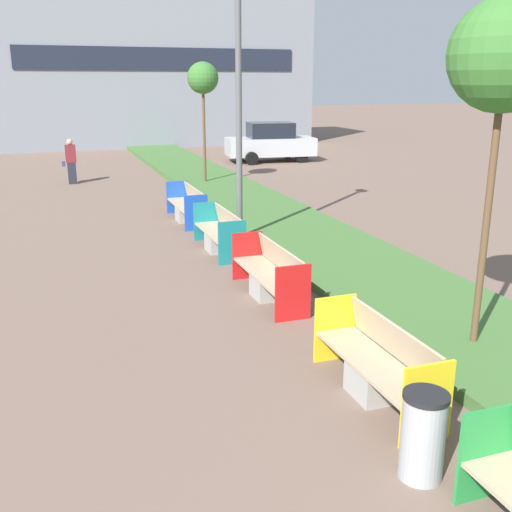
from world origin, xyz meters
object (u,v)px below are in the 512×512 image
Objects in this scene: sapling_tree_near at (505,57)px; pedestrian_walking at (71,161)px; parked_car_distant at (270,142)px; bench_teal_frame at (220,235)px; litter_bin at (423,435)px; street_lamp_post at (238,64)px; bench_blue_frame at (188,208)px; sapling_tree_far at (203,79)px; bench_yellow_frame at (377,368)px; bench_red_frame at (270,277)px.

pedestrian_walking is (-4.65, 17.24, -3.20)m from sapling_tree_near.
parked_car_distant is at bearing 77.14° from sapling_tree_near.
pedestrian_walking is (-2.70, 10.88, 0.49)m from bench_teal_frame.
litter_bin is 9.72m from street_lamp_post.
bench_blue_frame is 2.63× the size of litter_bin.
pedestrian_walking is at bearing 155.51° from sapling_tree_far.
bench_yellow_frame is 4.22m from sapling_tree_near.
bench_blue_frame is 0.32× the size of street_lamp_post.
pedestrian_walking is (-2.70, 14.13, 0.48)m from bench_red_frame.
street_lamp_post reaches higher than litter_bin.
parked_car_distant is at bearing 72.63° from bench_yellow_frame.
bench_red_frame is at bearing -99.45° from street_lamp_post.
sapling_tree_far is at bearing -122.70° from parked_car_distant.
litter_bin is 0.21× the size of parked_car_distant.
street_lamp_post reaches higher than bench_blue_frame.
street_lamp_post reaches higher than bench_red_frame.
bench_yellow_frame is 1.00× the size of bench_teal_frame.
parked_car_distant is (6.11, 14.10, -3.21)m from street_lamp_post.
bench_yellow_frame reaches higher than litter_bin.
pedestrian_walking is at bearing 96.73° from litter_bin.
sapling_tree_far is at bearing 82.23° from litter_bin.
sapling_tree_near is (1.96, -6.36, 3.68)m from bench_teal_frame.
bench_teal_frame is at bearing 90.00° from bench_yellow_frame.
bench_teal_frame is (0.00, 6.99, 0.00)m from bench_yellow_frame.
sapling_tree_far reaches higher than bench_red_frame.
bench_red_frame is at bearing -90.00° from bench_blue_frame.
bench_blue_frame is 6.78m from sapling_tree_far.
street_lamp_post is at bearing 101.22° from sapling_tree_near.
street_lamp_post is at bearing 85.28° from bench_yellow_frame.
sapling_tree_far is 5.91m from pedestrian_walking.
sapling_tree_far is at bearing 82.92° from bench_yellow_frame.
bench_yellow_frame and bench_teal_frame have the same top height.
street_lamp_post is at bearing 83.52° from litter_bin.
litter_bin is at bearing -100.22° from parked_car_distant.
sapling_tree_far is (1.96, 15.75, 3.45)m from bench_yellow_frame.
sapling_tree_near reaches higher than pedestrian_walking.
bench_blue_frame is at bearing -109.54° from sapling_tree_far.
sapling_tree_far is at bearing 77.42° from bench_teal_frame.
street_lamp_post is at bearing -77.93° from bench_blue_frame.
street_lamp_post is at bearing -99.15° from sapling_tree_far.
bench_red_frame is 6.51m from bench_blue_frame.
bench_red_frame is 5.20m from sapling_tree_near.
sapling_tree_far is (1.95, 5.50, 3.44)m from bench_blue_frame.
sapling_tree_near is at bearing -90.00° from sapling_tree_far.
sapling_tree_far is 8.01m from parked_car_distant.
bench_yellow_frame is 0.46× the size of sapling_tree_near.
street_lamp_post is (0.61, 0.41, 3.75)m from bench_teal_frame.
litter_bin is 0.54× the size of pedestrian_walking.
pedestrian_walking is at bearing -151.96° from parked_car_distant.
bench_red_frame is 5.30m from litter_bin.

